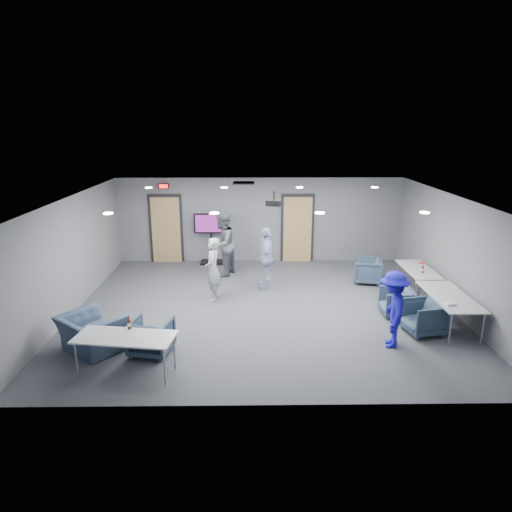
{
  "coord_description": "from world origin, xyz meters",
  "views": [
    {
      "loc": [
        -0.33,
        -10.3,
        4.3
      ],
      "look_at": [
        -0.18,
        0.4,
        1.2
      ],
      "focal_mm": 32.0,
      "sensor_mm": 36.0,
      "label": 1
    }
  ],
  "objects_px": {
    "bottle_right": "(422,269)",
    "chair_right_b": "(397,302)",
    "person_a": "(213,269)",
    "person_c": "(266,258)",
    "chair_right_a": "(368,271)",
    "chair_front_a": "(151,337)",
    "bottle_front": "(129,324)",
    "table_right_b": "(450,297)",
    "projector": "(274,203)",
    "chair_right_c": "(423,317)",
    "table_front_left": "(125,339)",
    "person_d": "(393,309)",
    "table_right_a": "(418,271)",
    "tv_stand": "(211,235)",
    "chair_front_b": "(91,333)",
    "person_b": "(222,244)"
  },
  "relations": [
    {
      "from": "chair_front_a",
      "to": "table_right_a",
      "type": "height_order",
      "value": "table_right_a"
    },
    {
      "from": "chair_front_a",
      "to": "projector",
      "type": "relative_size",
      "value": 1.77
    },
    {
      "from": "person_b",
      "to": "bottle_front",
      "type": "height_order",
      "value": "person_b"
    },
    {
      "from": "person_d",
      "to": "table_right_b",
      "type": "bearing_deg",
      "value": 132.56
    },
    {
      "from": "tv_stand",
      "to": "chair_right_a",
      "type": "bearing_deg",
      "value": -23.05
    },
    {
      "from": "bottle_front",
      "to": "chair_right_a",
      "type": "bearing_deg",
      "value": 39.41
    },
    {
      "from": "person_d",
      "to": "chair_right_a",
      "type": "xyz_separation_m",
      "value": [
        0.49,
        3.81,
        -0.44
      ]
    },
    {
      "from": "chair_right_b",
      "to": "bottle_right",
      "type": "height_order",
      "value": "bottle_right"
    },
    {
      "from": "chair_front_a",
      "to": "tv_stand",
      "type": "xyz_separation_m",
      "value": [
        0.69,
        5.99,
        0.57
      ]
    },
    {
      "from": "chair_right_c",
      "to": "table_right_b",
      "type": "bearing_deg",
      "value": 102.64
    },
    {
      "from": "person_b",
      "to": "chair_right_a",
      "type": "relative_size",
      "value": 2.53
    },
    {
      "from": "person_a",
      "to": "person_c",
      "type": "bearing_deg",
      "value": 124.36
    },
    {
      "from": "chair_front_a",
      "to": "table_right_b",
      "type": "xyz_separation_m",
      "value": [
        6.24,
        1.12,
        0.34
      ]
    },
    {
      "from": "table_right_a",
      "to": "table_front_left",
      "type": "relative_size",
      "value": 0.92
    },
    {
      "from": "person_a",
      "to": "table_right_a",
      "type": "height_order",
      "value": "person_a"
    },
    {
      "from": "person_c",
      "to": "chair_front_b",
      "type": "bearing_deg",
      "value": -39.54
    },
    {
      "from": "person_a",
      "to": "table_right_b",
      "type": "xyz_separation_m",
      "value": [
        5.26,
        -1.69,
        -0.12
      ]
    },
    {
      "from": "bottle_right",
      "to": "chair_right_b",
      "type": "bearing_deg",
      "value": -134.22
    },
    {
      "from": "table_front_left",
      "to": "projector",
      "type": "xyz_separation_m",
      "value": [
        2.81,
        4.06,
        1.72
      ]
    },
    {
      "from": "chair_right_a",
      "to": "table_right_b",
      "type": "relative_size",
      "value": 0.39
    },
    {
      "from": "table_front_left",
      "to": "tv_stand",
      "type": "height_order",
      "value": "tv_stand"
    },
    {
      "from": "person_a",
      "to": "person_c",
      "type": "xyz_separation_m",
      "value": [
        1.37,
        0.89,
        0.03
      ]
    },
    {
      "from": "chair_front_a",
      "to": "table_right_b",
      "type": "bearing_deg",
      "value": -158.38
    },
    {
      "from": "person_d",
      "to": "bottle_right",
      "type": "xyz_separation_m",
      "value": [
        1.48,
        2.44,
        0.04
      ]
    },
    {
      "from": "person_d",
      "to": "chair_front_a",
      "type": "xyz_separation_m",
      "value": [
        -4.74,
        -0.25,
        -0.43
      ]
    },
    {
      "from": "projector",
      "to": "table_right_b",
      "type": "bearing_deg",
      "value": -14.19
    },
    {
      "from": "bottle_right",
      "to": "tv_stand",
      "type": "height_order",
      "value": "tv_stand"
    },
    {
      "from": "chair_right_a",
      "to": "chair_right_b",
      "type": "bearing_deg",
      "value": 17.45
    },
    {
      "from": "chair_right_a",
      "to": "chair_right_b",
      "type": "relative_size",
      "value": 1.06
    },
    {
      "from": "person_c",
      "to": "bottle_right",
      "type": "relative_size",
      "value": 6.9
    },
    {
      "from": "chair_right_c",
      "to": "table_right_a",
      "type": "xyz_separation_m",
      "value": [
        0.65,
        2.19,
        0.33
      ]
    },
    {
      "from": "chair_right_b",
      "to": "chair_right_c",
      "type": "distance_m",
      "value": 0.99
    },
    {
      "from": "chair_right_c",
      "to": "projector",
      "type": "bearing_deg",
      "value": -140.47
    },
    {
      "from": "chair_front_a",
      "to": "bottle_front",
      "type": "distance_m",
      "value": 0.71
    },
    {
      "from": "person_a",
      "to": "bottle_front",
      "type": "xyz_separation_m",
      "value": [
        -1.26,
        -3.27,
        0.02
      ]
    },
    {
      "from": "person_d",
      "to": "table_front_left",
      "type": "relative_size",
      "value": 0.86
    },
    {
      "from": "chair_right_a",
      "to": "chair_front_b",
      "type": "xyz_separation_m",
      "value": [
        -6.42,
        -3.93,
        0.02
      ]
    },
    {
      "from": "bottle_front",
      "to": "person_d",
      "type": "bearing_deg",
      "value": 8.03
    },
    {
      "from": "chair_right_b",
      "to": "bottle_front",
      "type": "distance_m",
      "value": 6.05
    },
    {
      "from": "tv_stand",
      "to": "person_b",
      "type": "bearing_deg",
      "value": -70.92
    },
    {
      "from": "chair_right_b",
      "to": "tv_stand",
      "type": "relative_size",
      "value": 0.44
    },
    {
      "from": "person_a",
      "to": "bottle_front",
      "type": "bearing_deg",
      "value": -19.75
    },
    {
      "from": "chair_front_b",
      "to": "table_right_a",
      "type": "bearing_deg",
      "value": -119.8
    },
    {
      "from": "person_b",
      "to": "table_front_left",
      "type": "distance_m",
      "value": 5.7
    },
    {
      "from": "table_right_b",
      "to": "projector",
      "type": "relative_size",
      "value": 4.52
    },
    {
      "from": "chair_right_c",
      "to": "chair_front_a",
      "type": "xyz_separation_m",
      "value": [
        -5.59,
        -0.83,
        -0.01
      ]
    },
    {
      "from": "chair_right_c",
      "to": "table_front_left",
      "type": "xyz_separation_m",
      "value": [
        -5.88,
        -1.58,
        0.33
      ]
    },
    {
      "from": "chair_front_b",
      "to": "bottle_front",
      "type": "height_order",
      "value": "bottle_front"
    },
    {
      "from": "table_right_a",
      "to": "bottle_front",
      "type": "height_order",
      "value": "bottle_front"
    },
    {
      "from": "person_d",
      "to": "chair_right_c",
      "type": "xyz_separation_m",
      "value": [
        0.86,
        0.57,
        -0.43
      ]
    }
  ]
}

